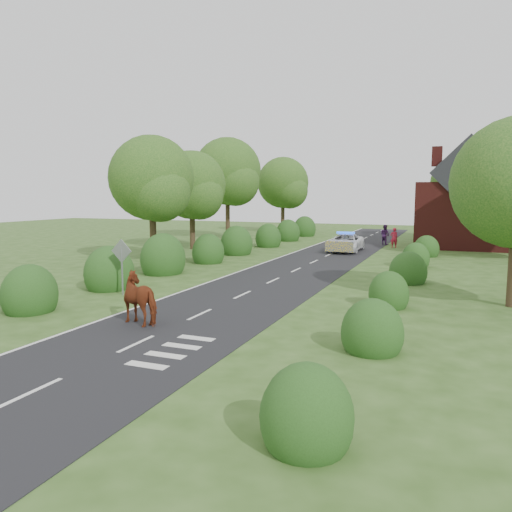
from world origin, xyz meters
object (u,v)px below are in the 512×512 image
at_px(police_van, 345,243).
at_px(pedestrian_purple, 385,235).
at_px(cow, 143,302).
at_px(road_sign, 122,259).
at_px(pedestrian_red, 394,238).

xyz_separation_m(police_van, pedestrian_purple, (2.17, 6.55, 0.20)).
distance_m(cow, pedestrian_purple, 31.55).
bearing_deg(road_sign, police_van, 74.93).
bearing_deg(pedestrian_red, pedestrian_purple, -85.87).
bearing_deg(police_van, cow, -95.76).
xyz_separation_m(cow, pedestrian_red, (5.14, 29.03, 0.09)).
xyz_separation_m(cow, police_van, (1.90, 24.74, -0.05)).
relative_size(road_sign, police_van, 0.49).
xyz_separation_m(road_sign, pedestrian_red, (8.87, 25.24, -0.80)).
bearing_deg(road_sign, pedestrian_red, 70.63).
relative_size(cow, police_van, 0.41).
distance_m(cow, police_van, 24.81).
xyz_separation_m(pedestrian_red, pedestrian_purple, (-1.07, 2.26, 0.06)).
xyz_separation_m(road_sign, police_van, (5.64, 20.95, -0.94)).
distance_m(police_van, pedestrian_purple, 6.90).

